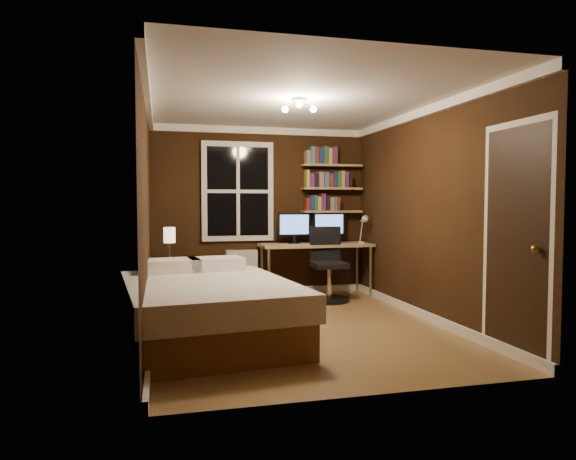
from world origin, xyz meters
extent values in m
plane|color=olive|center=(0.00, 0.00, 0.00)|extent=(4.20, 4.20, 0.00)
cube|color=black|center=(0.00, 2.10, 1.25)|extent=(3.20, 0.04, 2.50)
cube|color=black|center=(-1.60, 0.00, 1.25)|extent=(0.04, 4.20, 2.50)
cube|color=black|center=(1.60, 0.00, 1.25)|extent=(0.04, 4.20, 2.50)
cube|color=white|center=(0.00, 0.00, 2.50)|extent=(3.20, 4.20, 0.02)
cube|color=white|center=(-0.35, 2.06, 1.55)|extent=(1.06, 0.06, 1.46)
sphere|color=#C28C34|center=(1.55, -1.85, 1.00)|extent=(0.06, 0.06, 0.06)
cube|color=tan|center=(1.08, 1.98, 1.25)|extent=(0.92, 0.22, 0.03)
cube|color=tan|center=(1.08, 1.98, 1.60)|extent=(0.92, 0.22, 0.03)
cube|color=tan|center=(1.08, 1.98, 1.95)|extent=(0.92, 0.22, 0.03)
cube|color=brown|center=(-1.00, -0.33, 0.17)|extent=(1.72, 2.28, 0.34)
cube|color=silver|center=(-1.00, -0.33, 0.47)|extent=(1.82, 2.36, 0.26)
cube|color=white|center=(-1.35, 0.47, 0.67)|extent=(0.66, 0.49, 0.15)
cube|color=white|center=(-0.84, 0.53, 0.67)|extent=(0.66, 0.49, 0.15)
cube|color=brown|center=(-1.35, 1.32, 0.32)|extent=(0.55, 0.55, 0.63)
cube|color=beige|center=(-0.31, 1.98, 0.34)|extent=(0.46, 0.16, 0.69)
cube|color=tan|center=(0.76, 1.77, 0.76)|extent=(1.64, 0.62, 0.04)
cylinder|color=beige|center=(0.00, 1.50, 0.37)|extent=(0.04, 0.04, 0.74)
cylinder|color=beige|center=(1.52, 1.50, 0.37)|extent=(0.04, 0.04, 0.74)
cylinder|color=beige|center=(0.00, 2.04, 0.37)|extent=(0.04, 0.04, 0.74)
cylinder|color=beige|center=(1.52, 2.04, 0.37)|extent=(0.04, 0.04, 0.74)
cylinder|color=black|center=(0.82, 1.32, 0.03)|extent=(0.57, 0.57, 0.05)
cylinder|color=silver|center=(0.82, 1.32, 0.26)|extent=(0.06, 0.06, 0.43)
cube|color=black|center=(0.82, 1.32, 0.52)|extent=(0.49, 0.49, 0.07)
cube|color=black|center=(0.83, 1.53, 0.80)|extent=(0.45, 0.07, 0.49)
camera|label=1|loc=(-1.46, -5.46, 1.38)|focal=32.00mm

